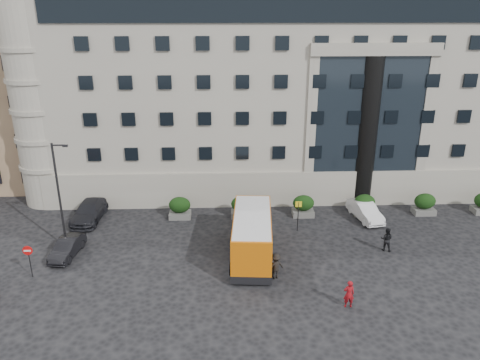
% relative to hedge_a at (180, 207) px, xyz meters
% --- Properties ---
extents(ground, '(120.00, 120.00, 0.00)m').
position_rel_hedge_a_xyz_m(ground, '(4.00, -7.80, -0.93)').
color(ground, black).
rests_on(ground, ground).
extents(civic_building, '(44.00, 24.00, 18.00)m').
position_rel_hedge_a_xyz_m(civic_building, '(10.00, 14.20, 8.07)').
color(civic_building, '#A6A193').
rests_on(civic_building, ground).
extents(entrance_column, '(1.80, 1.80, 13.00)m').
position_rel_hedge_a_xyz_m(entrance_column, '(16.00, 2.50, 5.57)').
color(entrance_column, black).
rests_on(entrance_column, ground).
extents(apartment_far, '(13.00, 13.00, 22.00)m').
position_rel_hedge_a_xyz_m(apartment_far, '(-23.00, 30.20, 10.07)').
color(apartment_far, olive).
rests_on(apartment_far, ground).
extents(hedge_a, '(1.80, 1.26, 1.84)m').
position_rel_hedge_a_xyz_m(hedge_a, '(0.00, 0.00, 0.00)').
color(hedge_a, '#51514F').
rests_on(hedge_a, ground).
extents(hedge_b, '(1.80, 1.26, 1.84)m').
position_rel_hedge_a_xyz_m(hedge_b, '(5.20, 0.00, 0.00)').
color(hedge_b, '#51514F').
rests_on(hedge_b, ground).
extents(hedge_c, '(1.80, 1.26, 1.84)m').
position_rel_hedge_a_xyz_m(hedge_c, '(10.40, 0.00, 0.00)').
color(hedge_c, '#51514F').
rests_on(hedge_c, ground).
extents(hedge_d, '(1.80, 1.26, 1.84)m').
position_rel_hedge_a_xyz_m(hedge_d, '(15.60, 0.00, 0.00)').
color(hedge_d, '#51514F').
rests_on(hedge_d, ground).
extents(hedge_e, '(1.80, 1.26, 1.84)m').
position_rel_hedge_a_xyz_m(hedge_e, '(20.80, 0.00, 0.00)').
color(hedge_e, '#51514F').
rests_on(hedge_e, ground).
extents(street_lamp, '(1.16, 0.18, 8.00)m').
position_rel_hedge_a_xyz_m(street_lamp, '(-7.94, -4.80, 3.44)').
color(street_lamp, '#262628').
rests_on(street_lamp, ground).
extents(bus_stop_sign, '(0.50, 0.08, 2.52)m').
position_rel_hedge_a_xyz_m(bus_stop_sign, '(9.50, -2.80, 0.80)').
color(bus_stop_sign, '#262628').
rests_on(bus_stop_sign, ground).
extents(no_entry_sign, '(0.64, 0.16, 2.32)m').
position_rel_hedge_a_xyz_m(no_entry_sign, '(-9.00, -8.84, 0.72)').
color(no_entry_sign, '#262628').
rests_on(no_entry_sign, ground).
extents(minibus, '(3.32, 7.82, 3.19)m').
position_rel_hedge_a_xyz_m(minibus, '(5.64, -6.74, 0.83)').
color(minibus, '#CA5E09').
rests_on(minibus, ground).
extents(red_truck, '(3.29, 5.84, 2.98)m').
position_rel_hedge_a_xyz_m(red_truck, '(-12.48, 10.61, 0.59)').
color(red_truck, maroon).
rests_on(red_truck, ground).
extents(parked_car_b, '(1.81, 3.97, 1.26)m').
position_rel_hedge_a_xyz_m(parked_car_b, '(-7.50, -6.06, -0.30)').
color(parked_car_b, black).
rests_on(parked_car_b, ground).
extents(parked_car_c, '(2.39, 5.31, 1.51)m').
position_rel_hedge_a_xyz_m(parked_car_c, '(-7.50, -0.07, -0.17)').
color(parked_car_c, black).
rests_on(parked_car_c, ground).
extents(parked_car_d, '(2.58, 5.52, 1.53)m').
position_rel_hedge_a_xyz_m(parked_car_d, '(-8.35, 7.40, -0.16)').
color(parked_car_d, black).
rests_on(parked_car_d, ground).
extents(white_taxi, '(2.31, 4.52, 1.42)m').
position_rel_hedge_a_xyz_m(white_taxi, '(15.47, -0.80, -0.22)').
color(white_taxi, silver).
rests_on(white_taxi, ground).
extents(pedestrian_a, '(0.65, 0.43, 1.77)m').
position_rel_hedge_a_xyz_m(pedestrian_a, '(10.98, -12.80, -0.05)').
color(pedestrian_a, maroon).
rests_on(pedestrian_a, ground).
extents(pedestrian_b, '(1.07, 0.97, 1.80)m').
position_rel_hedge_a_xyz_m(pedestrian_b, '(15.45, -6.16, -0.03)').
color(pedestrian_b, black).
rests_on(pedestrian_b, ground).
extents(pedestrian_c, '(1.33, 1.06, 1.80)m').
position_rel_hedge_a_xyz_m(pedestrian_c, '(7.00, -9.54, -0.03)').
color(pedestrian_c, black).
rests_on(pedestrian_c, ground).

